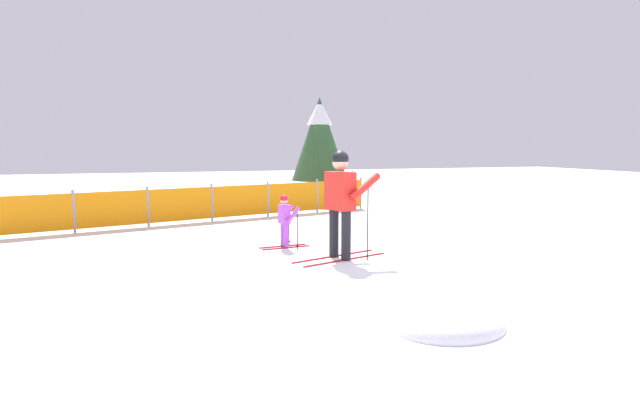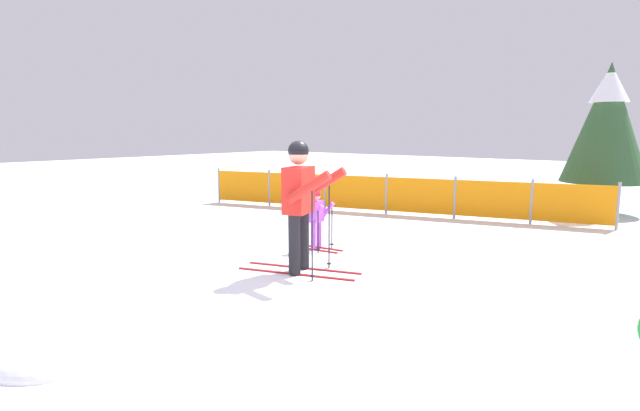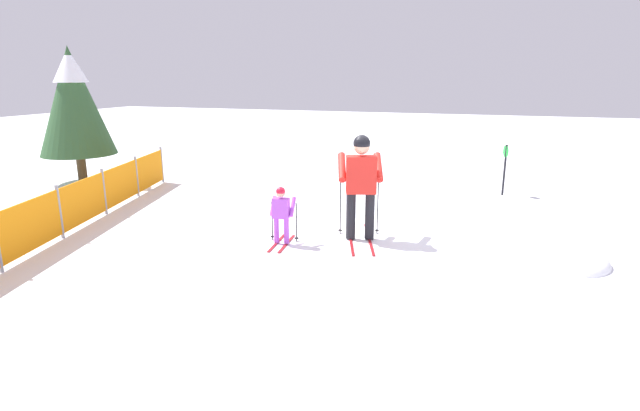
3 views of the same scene
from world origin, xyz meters
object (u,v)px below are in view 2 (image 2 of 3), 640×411
at_px(skier_child, 317,215).
at_px(conifer_far, 607,121).
at_px(safety_fence, 386,194).
at_px(skier_adult, 301,194).

xyz_separation_m(skier_child, conifer_far, (2.93, 7.09, 1.60)).
bearing_deg(conifer_far, safety_fence, -139.78).
bearing_deg(skier_child, conifer_far, 60.63).
relative_size(skier_child, conifer_far, 0.28).
bearing_deg(safety_fence, skier_adult, -71.36).
bearing_deg(skier_adult, skier_child, 101.43).
distance_m(skier_adult, conifer_far, 8.64).
distance_m(skier_adult, skier_child, 1.47).
height_order(skier_adult, safety_fence, skier_adult).
distance_m(skier_child, safety_fence, 3.90).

